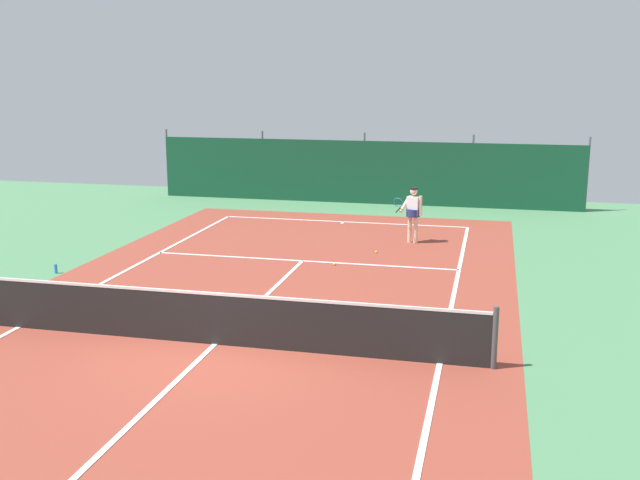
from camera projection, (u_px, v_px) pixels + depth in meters
The scene contains 8 objects.
ground_plane at pixel (215, 344), 13.72m from camera, with size 36.00×36.00×0.00m, color #4C8456.
court_surface at pixel (215, 344), 13.72m from camera, with size 11.02×26.60×0.01m.
tennis_net at pixel (214, 318), 13.61m from camera, with size 10.12×0.10×1.10m.
back_fence at pixel (366, 184), 28.99m from camera, with size 16.30×0.98×2.70m.
tennis_player at pixel (413, 211), 21.78m from camera, with size 0.83×0.66×1.64m.
tennis_ball_near_player at pixel (334, 264), 19.38m from camera, with size 0.07×0.07×0.07m, color #CCDB33.
tennis_ball_midcourt at pixel (376, 252), 20.71m from camera, with size 0.07×0.07×0.07m, color #CCDB33.
water_bottle at pixel (56, 269), 18.58m from camera, with size 0.08×0.08×0.24m, color #338CD8.
Camera 1 is at (4.86, -12.18, 4.89)m, focal length 41.76 mm.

